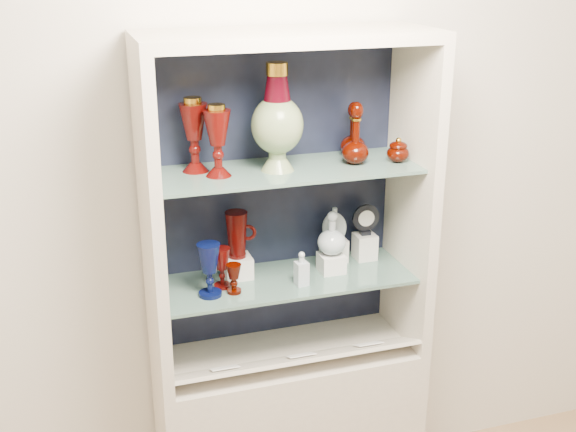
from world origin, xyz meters
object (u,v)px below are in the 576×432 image
object	(u,v)px
ruby_goblet_tall	(222,268)
ruby_decanter_b	(353,128)
ruby_goblet_small	(234,279)
clear_round_decanter	(332,234)
clear_square_bottle	(302,268)
cameo_medallion	(366,219)
pedestal_lamp_left	(218,141)
pedestal_lamp_right	(194,135)
ruby_decanter_a	(356,130)
flat_flask	(334,223)
enamel_urn	(277,118)
ruby_pitcher	(237,235)
lidded_bowl	(398,150)
cobalt_goblet	(209,270)

from	to	relation	value
ruby_goblet_tall	ruby_decanter_b	bearing A→B (deg)	9.03
ruby_decanter_b	ruby_goblet_small	world-z (taller)	ruby_decanter_b
ruby_decanter_b	clear_round_decanter	bearing A→B (deg)	-144.36
clear_square_bottle	cameo_medallion	size ratio (longest dim) A/B	1.02
pedestal_lamp_left	clear_round_decanter	size ratio (longest dim) A/B	1.52
pedestal_lamp_right	clear_square_bottle	size ratio (longest dim) A/B	1.99
ruby_goblet_tall	cameo_medallion	bearing A→B (deg)	8.26
ruby_goblet_tall	clear_round_decanter	world-z (taller)	clear_round_decanter
pedestal_lamp_right	ruby_decanter_a	bearing A→B (deg)	-8.22
ruby_decanter_a	clear_square_bottle	xyz separation A→B (m)	(-0.22, -0.05, -0.48)
flat_flask	clear_round_decanter	size ratio (longest dim) A/B	0.81
ruby_decanter_b	cameo_medallion	xyz separation A→B (m)	(0.06, 0.00, -0.36)
cameo_medallion	pedestal_lamp_left	bearing A→B (deg)	-167.52
enamel_urn	clear_square_bottle	distance (m)	0.55
ruby_goblet_tall	ruby_pitcher	xyz separation A→B (m)	(0.07, 0.07, 0.09)
ruby_decanter_b	ruby_pitcher	distance (m)	0.58
lidded_bowl	clear_round_decanter	size ratio (longest dim) A/B	0.57
pedestal_lamp_right	ruby_pitcher	world-z (taller)	pedestal_lamp_right
ruby_pitcher	flat_flask	size ratio (longest dim) A/B	1.33
enamel_urn	ruby_goblet_small	bearing A→B (deg)	-163.94
ruby_goblet_tall	flat_flask	bearing A→B (deg)	12.57
ruby_goblet_small	clear_square_bottle	world-z (taller)	clear_square_bottle
ruby_goblet_small	flat_flask	bearing A→B (deg)	20.17
ruby_goblet_tall	cameo_medallion	xyz separation A→B (m)	(0.59, 0.09, 0.09)
ruby_goblet_small	flat_flask	world-z (taller)	flat_flask
ruby_goblet_small	clear_square_bottle	size ratio (longest dim) A/B	0.84
ruby_decanter_a	cameo_medallion	distance (m)	0.41
enamel_urn	clear_round_decanter	bearing A→B (deg)	3.95
ruby_pitcher	pedestal_lamp_left	bearing A→B (deg)	-114.57
cameo_medallion	cobalt_goblet	bearing A→B (deg)	-164.73
pedestal_lamp_right	cobalt_goblet	world-z (taller)	pedestal_lamp_right
flat_flask	cameo_medallion	world-z (taller)	cameo_medallion
ruby_decanter_a	clear_square_bottle	distance (m)	0.53
cobalt_goblet	flat_flask	xyz separation A→B (m)	(0.52, 0.16, 0.06)
pedestal_lamp_right	cobalt_goblet	bearing A→B (deg)	-85.03
flat_flask	ruby_decanter_a	bearing A→B (deg)	-52.83
ruby_decanter_a	clear_round_decanter	size ratio (longest dim) A/B	1.55
pedestal_lamp_left	lidded_bowl	distance (m)	0.65
clear_square_bottle	clear_round_decanter	bearing A→B (deg)	27.86
lidded_bowl	ruby_pitcher	xyz separation A→B (m)	(-0.57, 0.11, -0.30)
ruby_decanter_b	ruby_goblet_tall	distance (m)	0.69
ruby_decanter_a	clear_round_decanter	bearing A→B (deg)	162.23
ruby_goblet_small	ruby_pitcher	bearing A→B (deg)	70.88
enamel_urn	flat_flask	size ratio (longest dim) A/B	2.83
ruby_goblet_small	clear_round_decanter	size ratio (longest dim) A/B	0.67
ruby_goblet_tall	ruby_decanter_a	bearing A→B (deg)	-1.63
lidded_bowl	ruby_pitcher	size ratio (longest dim) A/B	0.53
pedestal_lamp_left	pedestal_lamp_right	bearing A→B (deg)	129.13
ruby_decanter_b	lidded_bowl	world-z (taller)	ruby_decanter_b
cobalt_goblet	ruby_goblet_small	xyz separation A→B (m)	(0.08, -0.00, -0.04)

